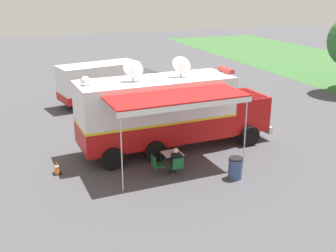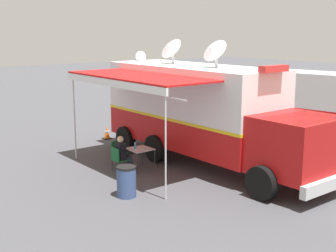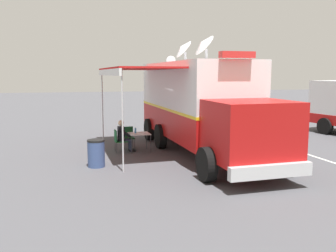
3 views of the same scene
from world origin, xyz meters
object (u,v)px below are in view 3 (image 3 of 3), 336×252
(folding_table, at_px, (139,135))
(traffic_cone, at_px, (148,127))
(command_truck, at_px, (200,103))
(folding_chair_at_table, at_px, (119,139))
(seated_responder, at_px, (123,135))
(water_bottle, at_px, (135,130))
(folding_chair_beside_table, at_px, (128,136))
(trash_bin, at_px, (96,153))

(folding_table, distance_m, traffic_cone, 4.90)
(command_truck, relative_size, folding_chair_at_table, 11.01)
(folding_table, xyz_separation_m, traffic_cone, (-1.29, -4.71, -0.39))
(command_truck, relative_size, folding_table, 11.54)
(seated_responder, bearing_deg, command_truck, 161.78)
(water_bottle, height_order, traffic_cone, water_bottle)
(water_bottle, relative_size, folding_chair_beside_table, 0.26)
(command_truck, distance_m, trash_bin, 4.47)
(trash_bin, bearing_deg, folding_chair_beside_table, -116.60)
(folding_chair_at_table, distance_m, seated_responder, 0.23)
(folding_chair_at_table, bearing_deg, water_bottle, 176.96)
(folding_table, xyz_separation_m, trash_bin, (1.79, 2.07, -0.22))
(water_bottle, bearing_deg, traffic_cone, -107.18)
(water_bottle, relative_size, traffic_cone, 0.39)
(folding_table, bearing_deg, water_bottle, -28.56)
(folding_chair_beside_table, distance_m, trash_bin, 3.26)
(folding_chair_at_table, bearing_deg, trash_bin, 65.43)
(seated_responder, height_order, traffic_cone, seated_responder)
(folding_table, relative_size, folding_chair_at_table, 0.95)
(folding_chair_at_table, relative_size, folding_chair_beside_table, 1.00)
(folding_chair_beside_table, bearing_deg, seated_responder, 69.32)
(folding_chair_at_table, bearing_deg, folding_chair_beside_table, -122.17)
(command_truck, bearing_deg, folding_chair_at_table, -17.03)
(folding_chair_beside_table, relative_size, traffic_cone, 1.50)
(command_truck, bearing_deg, water_bottle, -20.67)
(folding_chair_at_table, bearing_deg, traffic_cone, -114.50)
(folding_chair_beside_table, distance_m, seated_responder, 0.80)
(seated_responder, distance_m, traffic_cone, 4.98)
(traffic_cone, bearing_deg, trash_bin, 65.48)
(water_bottle, distance_m, folding_chair_at_table, 0.74)
(water_bottle, xyz_separation_m, seated_responder, (0.47, -0.04, -0.18))
(folding_table, height_order, seated_responder, seated_responder)
(water_bottle, height_order, folding_chair_at_table, water_bottle)
(water_bottle, height_order, trash_bin, water_bottle)
(seated_responder, bearing_deg, folding_chair_at_table, 2.20)
(trash_bin, bearing_deg, command_truck, -162.72)
(folding_chair_beside_table, relative_size, trash_bin, 0.96)
(command_truck, relative_size, water_bottle, 42.75)
(trash_bin, bearing_deg, folding_table, -130.98)
(command_truck, bearing_deg, seated_responder, -18.22)
(traffic_cone, bearing_deg, folding_chair_at_table, 65.50)
(water_bottle, bearing_deg, folding_chair_at_table, -3.04)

